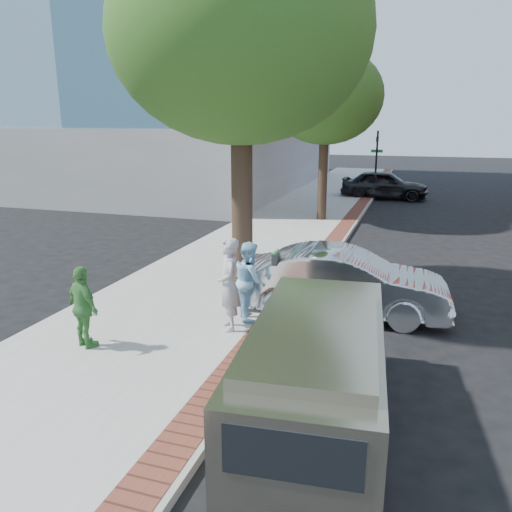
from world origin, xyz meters
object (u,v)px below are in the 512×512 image
at_px(person_green, 83,307).
at_px(bg_car, 384,185).
at_px(van, 317,365).
at_px(person_officer, 250,280).
at_px(person_gray, 229,285).
at_px(parking_meter, 276,268).
at_px(sedan_silver, 344,283).

bearing_deg(person_green, bg_car, -75.61).
bearing_deg(person_green, van, -166.57).
xyz_separation_m(person_officer, bg_car, (1.40, 19.92, -0.17)).
xyz_separation_m(person_gray, person_officer, (0.20, 0.71, -0.11)).
distance_m(person_gray, person_officer, 0.75).
distance_m(parking_meter, sedan_silver, 1.65).
bearing_deg(person_officer, sedan_silver, -84.94).
height_order(person_officer, person_green, person_officer).
relative_size(person_officer, bg_car, 0.35).
relative_size(person_gray, person_officer, 1.13).
height_order(parking_meter, bg_car, bg_car).
relative_size(parking_meter, person_officer, 0.87).
height_order(person_officer, bg_car, person_officer).
height_order(person_gray, bg_car, person_gray).
distance_m(sedan_silver, van, 4.43).
xyz_separation_m(person_green, sedan_silver, (4.33, 3.54, -0.18)).
bearing_deg(person_gray, parking_meter, 119.75).
bearing_deg(van, person_gray, 127.11).
bearing_deg(person_green, sedan_silver, -116.43).
height_order(parking_meter, person_gray, person_gray).
xyz_separation_m(sedan_silver, bg_car, (-0.45, 18.73, 0.06)).
xyz_separation_m(person_green, bg_car, (3.88, 22.27, -0.11)).
height_order(parking_meter, sedan_silver, parking_meter).
bearing_deg(person_officer, parking_meter, -78.90).
bearing_deg(person_green, person_gray, -120.01).
relative_size(person_gray, sedan_silver, 0.41).
height_order(sedan_silver, bg_car, bg_car).
bearing_deg(person_gray, person_officer, 135.62).
bearing_deg(sedan_silver, person_gray, 129.13).
distance_m(person_gray, sedan_silver, 2.82).
height_order(person_green, bg_car, person_green).
bearing_deg(bg_car, person_green, 169.74).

